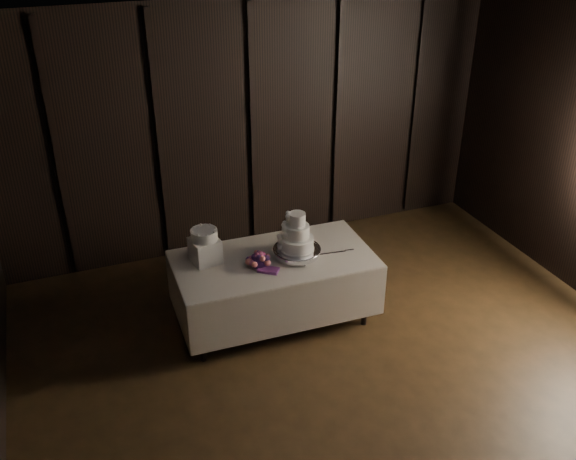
{
  "coord_description": "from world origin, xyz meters",
  "views": [
    {
      "loc": [
        -2.2,
        -3.38,
        4.06
      ],
      "look_at": [
        -0.21,
        1.77,
        1.05
      ],
      "focal_mm": 40.0,
      "sensor_mm": 36.0,
      "label": 1
    }
  ],
  "objects_px": {
    "cake_stand": "(297,253)",
    "box_pedestal": "(205,251)",
    "bouquet": "(259,260)",
    "display_table": "(274,287)",
    "wedding_cake": "(295,236)",
    "small_cake": "(204,235)"
  },
  "relations": [
    {
      "from": "cake_stand",
      "to": "bouquet",
      "type": "height_order",
      "value": "bouquet"
    },
    {
      "from": "box_pedestal",
      "to": "bouquet",
      "type": "bearing_deg",
      "value": -30.56
    },
    {
      "from": "display_table",
      "to": "box_pedestal",
      "type": "distance_m",
      "value": 0.82
    },
    {
      "from": "cake_stand",
      "to": "box_pedestal",
      "type": "xyz_separation_m",
      "value": [
        -0.87,
        0.23,
        0.08
      ]
    },
    {
      "from": "wedding_cake",
      "to": "box_pedestal",
      "type": "xyz_separation_m",
      "value": [
        -0.84,
        0.25,
        -0.12
      ]
    },
    {
      "from": "box_pedestal",
      "to": "small_cake",
      "type": "xyz_separation_m",
      "value": [
        0.0,
        0.0,
        0.18
      ]
    },
    {
      "from": "wedding_cake",
      "to": "small_cake",
      "type": "relative_size",
      "value": 1.52
    },
    {
      "from": "cake_stand",
      "to": "wedding_cake",
      "type": "xyz_separation_m",
      "value": [
        -0.03,
        -0.02,
        0.2
      ]
    },
    {
      "from": "bouquet",
      "to": "cake_stand",
      "type": "bearing_deg",
      "value": 5.55
    },
    {
      "from": "bouquet",
      "to": "box_pedestal",
      "type": "bearing_deg",
      "value": 149.44
    },
    {
      "from": "wedding_cake",
      "to": "bouquet",
      "type": "height_order",
      "value": "wedding_cake"
    },
    {
      "from": "wedding_cake",
      "to": "bouquet",
      "type": "distance_m",
      "value": 0.42
    },
    {
      "from": "box_pedestal",
      "to": "display_table",
      "type": "bearing_deg",
      "value": -15.72
    },
    {
      "from": "cake_stand",
      "to": "box_pedestal",
      "type": "height_order",
      "value": "box_pedestal"
    },
    {
      "from": "display_table",
      "to": "cake_stand",
      "type": "xyz_separation_m",
      "value": [
        0.22,
        -0.05,
        0.39
      ]
    },
    {
      "from": "cake_stand",
      "to": "small_cake",
      "type": "height_order",
      "value": "small_cake"
    },
    {
      "from": "cake_stand",
      "to": "small_cake",
      "type": "bearing_deg",
      "value": 164.93
    },
    {
      "from": "cake_stand",
      "to": "small_cake",
      "type": "relative_size",
      "value": 1.86
    },
    {
      "from": "display_table",
      "to": "box_pedestal",
      "type": "relative_size",
      "value": 7.74
    },
    {
      "from": "bouquet",
      "to": "small_cake",
      "type": "bearing_deg",
      "value": 149.44
    },
    {
      "from": "display_table",
      "to": "cake_stand",
      "type": "bearing_deg",
      "value": -11.84
    },
    {
      "from": "display_table",
      "to": "box_pedestal",
      "type": "bearing_deg",
      "value": 165.61
    }
  ]
}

